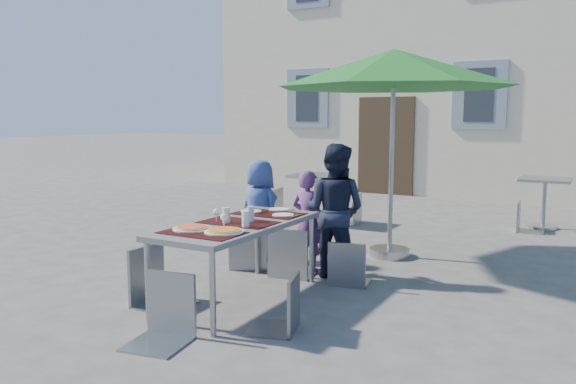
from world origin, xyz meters
The scene contains 21 objects.
ground centered at (0.00, 0.00, 0.00)m, with size 90.00×90.00×0.00m, color #48484B.
dining_table centered at (-0.67, -0.42, 0.70)m, with size 0.80×1.85×0.76m.
pizza_near_left centered at (-0.83, -0.92, 0.77)m, with size 0.34×0.34×0.03m.
pizza_near_right centered at (-0.51, -0.88, 0.77)m, with size 0.34×0.34×0.03m.
glassware centered at (-0.63, -0.51, 0.83)m, with size 0.45×0.44×0.15m.
place_settings centered at (-0.69, 0.21, 0.76)m, with size 0.66×0.50×0.01m.
child_0 centered at (-1.31, 0.98, 0.61)m, with size 0.60×0.39×1.23m, color #364E95.
child_1 centered at (-0.56, 0.81, 0.58)m, with size 0.42×0.28×1.15m, color #643A76.
child_2 centered at (-0.22, 0.78, 0.73)m, with size 0.71×0.41×1.46m, color #161C31.
chair_0 centered at (-1.20, 0.57, 0.58)m, with size 0.58×0.58×0.98m.
chair_1 centered at (-0.61, 0.50, 0.61)m, with size 0.52×0.52×1.03m.
chair_2 centered at (0.06, 0.52, 0.52)m, with size 0.46×0.46×0.89m.
chair_3 centered at (-1.28, -0.91, 0.61)m, with size 0.46×0.46×1.03m.
chair_4 centered at (0.09, -0.91, 0.51)m, with size 0.49×0.49×0.88m.
chair_5 centered at (-0.62, -1.53, 0.58)m, with size 0.50×0.51×0.99m.
patio_umbrella centered at (0.03, 1.91, 2.31)m, with size 2.88×2.88×2.55m.
cafe_table_0 centered at (-1.79, 3.49, 0.58)m, with size 0.76×0.76×0.81m.
bg_chair_l_0 centered at (-2.38, 3.46, 0.60)m, with size 0.54×0.53×1.02m.
bg_chair_r_0 centered at (-1.24, 3.70, 0.54)m, with size 0.44×0.44×0.92m.
cafe_table_1 centered at (1.55, 4.83, 0.56)m, with size 0.74×0.74×0.80m.
bg_chair_l_1 centered at (1.32, 4.42, 0.50)m, with size 0.40×0.40×0.86m.
Camera 1 is at (2.27, -4.74, 1.73)m, focal length 35.00 mm.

